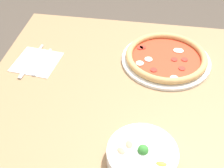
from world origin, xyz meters
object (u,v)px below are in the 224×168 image
at_px(bowl, 142,155).
at_px(knife, 33,59).
at_px(pizza, 166,58).
at_px(fork, 43,61).

xyz_separation_m(bowl, knife, (0.48, -0.41, -0.02)).
relative_size(pizza, bowl, 1.73).
height_order(bowl, knife, bowl).
bearing_deg(knife, fork, 84.62).
bearing_deg(fork, bowl, 51.64).
distance_m(bowl, fork, 0.60).
height_order(fork, knife, same).
bearing_deg(pizza, bowl, 83.69).
distance_m(fork, knife, 0.05).
xyz_separation_m(pizza, fork, (0.49, 0.09, -0.01)).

